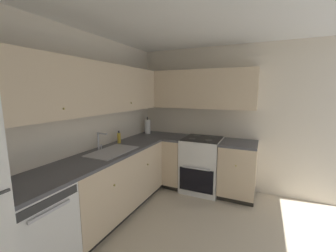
{
  "coord_description": "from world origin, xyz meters",
  "views": [
    {
      "loc": [
        -1.76,
        -0.46,
        1.67
      ],
      "look_at": [
        1.01,
        0.79,
        1.18
      ],
      "focal_mm": 22.66,
      "sensor_mm": 36.0,
      "label": 1
    }
  ],
  "objects_px": {
    "soap_bottle": "(119,138)",
    "dishwasher": "(29,235)",
    "paper_towel_roll": "(148,127)",
    "oven_range": "(202,164)"
  },
  "relations": [
    {
      "from": "soap_bottle",
      "to": "dishwasher",
      "type": "bearing_deg",
      "value": -173.32
    },
    {
      "from": "soap_bottle",
      "to": "paper_towel_roll",
      "type": "bearing_deg",
      "value": -1.36
    },
    {
      "from": "oven_range",
      "to": "soap_bottle",
      "type": "bearing_deg",
      "value": 127.17
    },
    {
      "from": "oven_range",
      "to": "soap_bottle",
      "type": "xyz_separation_m",
      "value": [
        -0.82,
        1.08,
        0.52
      ]
    },
    {
      "from": "dishwasher",
      "to": "soap_bottle",
      "type": "distance_m",
      "value": 1.65
    },
    {
      "from": "soap_bottle",
      "to": "paper_towel_roll",
      "type": "distance_m",
      "value": 0.84
    },
    {
      "from": "oven_range",
      "to": "dishwasher",
      "type": "bearing_deg",
      "value": 159.12
    },
    {
      "from": "oven_range",
      "to": "paper_towel_roll",
      "type": "height_order",
      "value": "paper_towel_roll"
    },
    {
      "from": "dishwasher",
      "to": "oven_range",
      "type": "bearing_deg",
      "value": -20.88
    },
    {
      "from": "oven_range",
      "to": "soap_bottle",
      "type": "distance_m",
      "value": 1.45
    }
  ]
}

